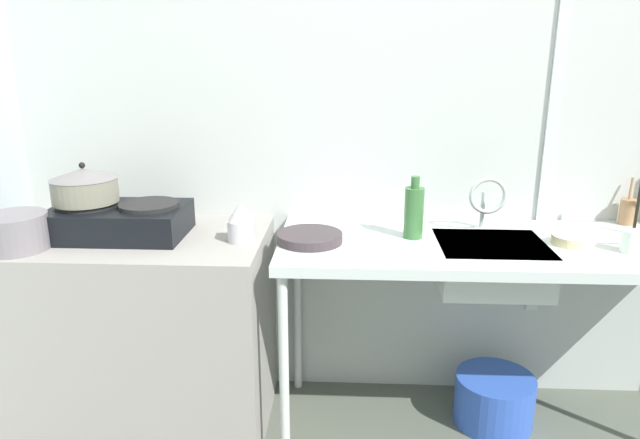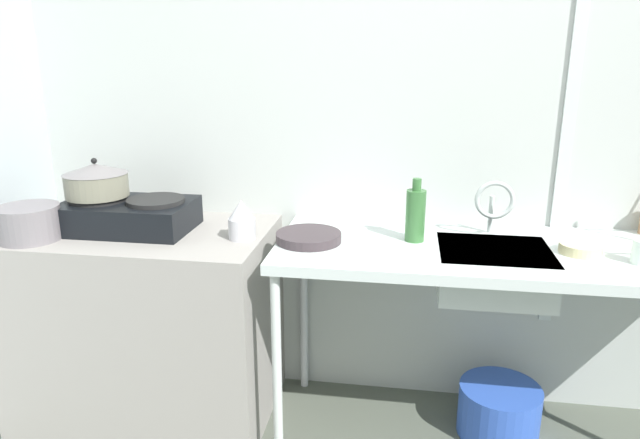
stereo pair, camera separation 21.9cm
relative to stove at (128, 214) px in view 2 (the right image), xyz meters
The scene contains 14 objects.
wall_back 1.55m from the stove, 14.34° to the left, with size 4.70×0.10×2.75m, color #B6BCB7.
wall_metal_strip 1.88m from the stove, ahead, with size 0.05×0.01×2.20m, color silver.
counter_concrete 0.49m from the stove, ahead, with size 1.07×0.63×0.84m, color gray.
counter_sink 1.53m from the stove, ahead, with size 1.77×0.63×0.84m.
stove is the anchor object (origin of this frame).
pot_on_left_burner 0.19m from the stove, behind, with size 0.25×0.25×0.16m.
pot_beside_stove 0.37m from the stove, 150.53° to the right, with size 0.23×0.23×0.13m.
percolator 0.50m from the stove, ahead, with size 0.11×0.11×0.16m.
sink_basin 1.46m from the stove, ahead, with size 0.41×0.36×0.17m, color silver.
faucet 1.47m from the stove, ahead, with size 0.15×0.09×0.23m.
frying_pan 0.76m from the stove, ahead, with size 0.25×0.25×0.04m, color #393034.
small_bowl_on_drainboard 1.76m from the stove, ahead, with size 0.15×0.15×0.04m, color beige.
bottle_by_sink 1.16m from the stove, ahead, with size 0.07×0.07×0.25m.
bucket_on_floor 1.74m from the stove, ahead, with size 0.33×0.33×0.22m, color blue.
Camera 2 is at (-0.31, -0.96, 1.54)m, focal length 31.74 mm.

